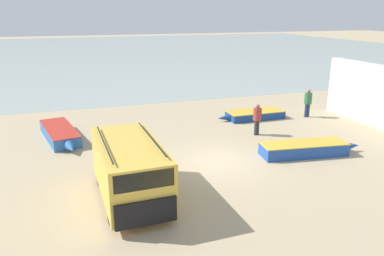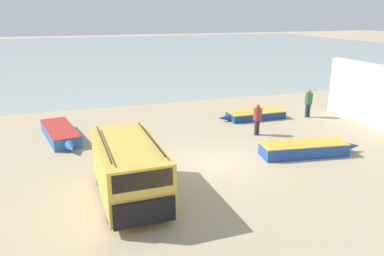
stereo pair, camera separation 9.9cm
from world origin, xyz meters
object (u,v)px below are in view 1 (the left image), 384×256
Objects in this scene: fishing_rowboat_1 at (253,115)px; fisherman_1 at (257,117)px; parked_van at (130,168)px; fishing_rowboat_2 at (61,134)px; fisherman_0 at (308,101)px; fishing_rowboat_0 at (307,149)px.

fisherman_1 reaches higher than fishing_rowboat_1.
fishing_rowboat_2 is at bearing -164.15° from parked_van.
fishing_rowboat_2 is (-2.43, 7.77, -0.87)m from parked_van.
fishing_rowboat_2 is 2.99× the size of fisherman_1.
fisherman_1 is at bearing -55.42° from fisherman_0.
parked_van reaches higher than fisherman_0.
fisherman_1 reaches higher than fishing_rowboat_2.
parked_van reaches higher than fishing_rowboat_1.
fishing_rowboat_0 is 0.98× the size of fishing_rowboat_2.
parked_van is 12.40m from fishing_rowboat_1.
fishing_rowboat_1 is 3.66m from fisherman_0.
fisherman_0 is at bearing 168.02° from fishing_rowboat_1.
parked_van is at bearing -50.12° from fisherman_0.
fisherman_0 reaches higher than fishing_rowboat_0.
fishing_rowboat_2 is at bearing 58.95° from fisherman_1.
parked_van reaches higher than fisherman_1.
fisherman_0 is (12.75, 7.44, -0.10)m from parked_van.
fishing_rowboat_2 is 10.67m from fisherman_1.
parked_van is at bearing -161.54° from fishing_rowboat_0.
fishing_rowboat_1 is 11.71m from fishing_rowboat_2.
fisherman_1 is (-0.85, 3.50, 0.74)m from fishing_rowboat_0.
fishing_rowboat_0 is at bearing 176.66° from fisherman_1.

